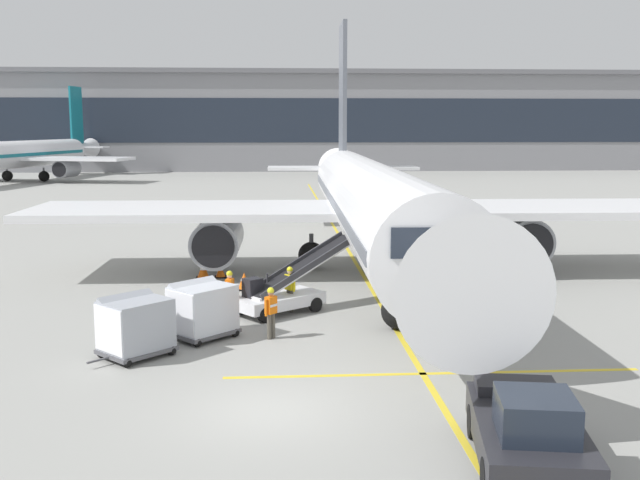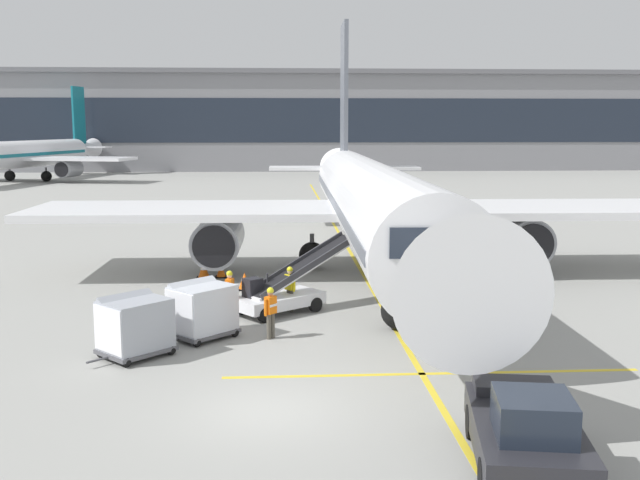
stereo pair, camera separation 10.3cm
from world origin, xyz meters
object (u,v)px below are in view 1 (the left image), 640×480
(safety_cone_engine_keepout, at_px, (203,270))
(safety_cone_nose_mark, at_px, (244,281))
(safety_cone_wingtip, at_px, (221,271))
(distant_airplane, at_px, (21,155))
(baggage_cart_second, at_px, (135,325))
(pushback_tug, at_px, (528,430))
(ground_crew_marshaller, at_px, (290,286))
(ground_crew_by_carts, at_px, (271,309))
(parked_airplane, at_px, (368,200))
(belt_loader, at_px, (284,291))
(ground_crew_by_loader, at_px, (230,291))
(baggage_cart_lead, at_px, (202,309))

(safety_cone_engine_keepout, bearing_deg, safety_cone_nose_mark, -51.81)
(safety_cone_wingtip, xyz_separation_m, distant_airplane, (-29.18, 61.72, 3.06))
(baggage_cart_second, relative_size, pushback_tug, 0.54)
(baggage_cart_second, height_order, safety_cone_nose_mark, baggage_cart_second)
(ground_crew_marshaller, bearing_deg, safety_cone_wingtip, 114.94)
(ground_crew_by_carts, distance_m, safety_cone_engine_keepout, 10.59)
(pushback_tug, xyz_separation_m, safety_cone_engine_keepout, (-8.48, 19.87, -0.45))
(safety_cone_wingtip, bearing_deg, safety_cone_nose_mark, -65.90)
(safety_cone_engine_keepout, bearing_deg, parked_airplane, 9.31)
(belt_loader, relative_size, ground_crew_marshaller, 2.90)
(belt_loader, distance_m, safety_cone_nose_mark, 4.35)
(belt_loader, bearing_deg, ground_crew_by_loader, -162.81)
(pushback_tug, height_order, ground_crew_by_loader, pushback_tug)
(ground_crew_by_loader, distance_m, ground_crew_marshaller, 2.33)
(safety_cone_wingtip, bearing_deg, ground_crew_by_carts, -76.90)
(ground_crew_marshaller, bearing_deg, baggage_cart_second, -132.83)
(pushback_tug, bearing_deg, belt_loader, 109.89)
(parked_airplane, relative_size, baggage_cart_lead, 16.41)
(baggage_cart_second, height_order, ground_crew_marshaller, baggage_cart_second)
(ground_crew_by_loader, height_order, safety_cone_nose_mark, ground_crew_by_loader)
(parked_airplane, relative_size, ground_crew_by_loader, 23.97)
(ground_crew_by_carts, height_order, distant_airplane, distant_airplane)
(ground_crew_by_carts, bearing_deg, baggage_cart_second, -158.30)
(safety_cone_wingtip, height_order, safety_cone_nose_mark, safety_cone_nose_mark)
(parked_airplane, distance_m, safety_cone_engine_keepout, 8.52)
(baggage_cart_lead, relative_size, ground_crew_by_loader, 1.46)
(pushback_tug, relative_size, ground_crew_by_carts, 2.68)
(ground_crew_by_loader, bearing_deg, safety_cone_engine_keepout, 102.99)
(baggage_cart_lead, xyz_separation_m, baggage_cart_second, (-1.85, -1.90, 0.00))
(baggage_cart_lead, relative_size, pushback_tug, 0.54)
(baggage_cart_second, xyz_separation_m, safety_cone_nose_mark, (2.97, 9.20, -0.63))
(ground_crew_by_carts, distance_m, distant_airplane, 78.62)
(parked_airplane, relative_size, safety_cone_wingtip, 66.03)
(baggage_cart_lead, bearing_deg, ground_crew_by_carts, -6.18)
(safety_cone_wingtip, bearing_deg, baggage_cart_lead, -89.51)
(parked_airplane, height_order, ground_crew_marshaller, parked_airplane)
(belt_loader, height_order, baggage_cart_second, belt_loader)
(pushback_tug, bearing_deg, ground_crew_by_loader, 118.23)
(baggage_cart_lead, height_order, ground_crew_marshaller, baggage_cart_lead)
(pushback_tug, distance_m, ground_crew_marshaller, 14.14)
(belt_loader, relative_size, ground_crew_by_loader, 2.90)
(baggage_cart_second, bearing_deg, safety_cone_nose_mark, 72.10)
(parked_airplane, xyz_separation_m, ground_crew_by_carts, (-4.66, -11.37, -2.46))
(belt_loader, xyz_separation_m, baggage_cart_lead, (-2.78, -3.30, 0.17))
(distant_airplane, bearing_deg, ground_crew_marshaller, -64.73)
(ground_crew_by_carts, xyz_separation_m, distant_airplane, (-31.56, 71.96, 2.37))
(baggage_cart_second, relative_size, distant_airplane, 0.07)
(belt_loader, relative_size, ground_crew_by_carts, 2.90)
(distant_airplane, bearing_deg, belt_loader, -64.90)
(ground_crew_marshaller, bearing_deg, ground_crew_by_carts, -101.19)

